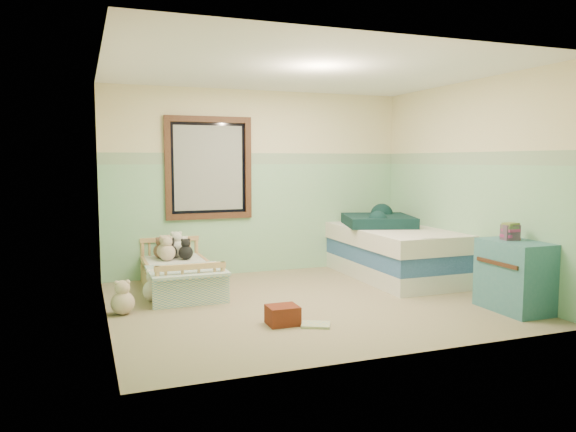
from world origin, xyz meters
name	(u,v)px	position (x,y,z in m)	size (l,w,h in m)	color
floor	(308,303)	(0.00, 0.00, -0.01)	(4.20, 3.60, 0.02)	gray
ceiling	(309,69)	(0.00, 0.00, 2.51)	(4.20, 3.60, 0.02)	white
wall_back	(258,182)	(0.00, 1.80, 1.25)	(4.20, 0.04, 2.50)	beige
wall_front	(398,200)	(0.00, -1.80, 1.25)	(4.20, 0.04, 2.50)	beige
wall_left	(104,192)	(-2.10, 0.00, 1.25)	(0.04, 3.60, 2.50)	beige
wall_right	(469,185)	(2.10, 0.00, 1.25)	(0.04, 3.60, 2.50)	beige
wainscot_mint	(259,218)	(0.00, 1.79, 0.75)	(4.20, 0.01, 1.50)	#91C097
border_strip	(259,159)	(0.00, 1.79, 1.57)	(4.20, 0.01, 0.15)	#508257
window_frame	(209,168)	(-0.70, 1.76, 1.45)	(1.16, 0.06, 1.36)	black
window_blinds	(209,168)	(-0.70, 1.77, 1.45)	(0.92, 0.01, 1.12)	#AEAEA6
toddler_bed_frame	(180,282)	(-1.23, 1.05, 0.10)	(0.76, 1.53, 0.20)	tan
toddler_mattress	(179,269)	(-1.23, 1.05, 0.26)	(0.70, 1.46, 0.12)	silver
patchwork_quilt	(186,270)	(-1.23, 0.57, 0.33)	(0.83, 0.76, 0.03)	#649BB5
plush_bed_brown	(161,251)	(-1.38, 1.55, 0.41)	(0.18, 0.18, 0.18)	brown
plush_bed_white	(176,249)	(-1.18, 1.55, 0.43)	(0.22, 0.22, 0.22)	silver
plush_bed_tan	(167,253)	(-1.33, 1.33, 0.42)	(0.21, 0.21, 0.21)	#CFB193
plush_bed_dark	(186,253)	(-1.10, 1.33, 0.41)	(0.18, 0.18, 0.18)	black
plush_floor_cream	(154,291)	(-1.58, 0.62, 0.12)	(0.24, 0.24, 0.24)	silver
plush_floor_tan	(123,303)	(-1.94, 0.20, 0.12)	(0.24, 0.24, 0.24)	#CFB193
twin_bed_frame	(392,269)	(1.55, 0.82, 0.11)	(1.03, 2.07, 0.22)	silver
twin_boxspring	(392,253)	(1.55, 0.82, 0.33)	(1.03, 2.07, 0.22)	navy
twin_mattress	(393,236)	(1.55, 0.82, 0.55)	(1.08, 2.11, 0.22)	silver
teal_blanket	(378,221)	(1.50, 1.12, 0.73)	(0.88, 0.93, 0.14)	black
dresser	(515,276)	(1.86, -1.06, 0.36)	(0.45, 0.73, 0.73)	#316B74
book_stack	(510,232)	(1.86, -0.98, 0.81)	(0.16, 0.12, 0.16)	brown
red_pillow	(283,315)	(-0.55, -0.69, 0.09)	(0.29, 0.25, 0.18)	#A02809
floor_book	(316,325)	(-0.27, -0.84, 0.01)	(0.27, 0.20, 0.02)	yellow
extra_plush_0	(172,251)	(-1.23, 1.58, 0.40)	(0.17, 0.17, 0.17)	brown
extra_plush_1	(165,251)	(-1.34, 1.44, 0.42)	(0.21, 0.21, 0.21)	#CFB193
extra_plush_2	(183,249)	(-1.09, 1.59, 0.41)	(0.18, 0.18, 0.18)	silver
extra_plush_3	(170,252)	(-1.28, 1.47, 0.41)	(0.18, 0.18, 0.18)	black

